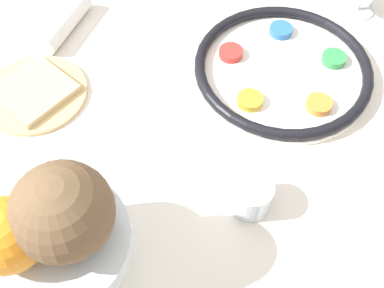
{
  "coord_description": "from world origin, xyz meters",
  "views": [
    {
      "loc": [
        0.32,
        0.32,
        1.36
      ],
      "look_at": [
        0.02,
        0.07,
        0.78
      ],
      "focal_mm": 42.0,
      "sensor_mm": 36.0,
      "label": 1
    }
  ],
  "objects_px": {
    "orange_fruit": "(7,235)",
    "napkin_roll": "(64,22)",
    "cup_near": "(251,196)",
    "seder_plate": "(282,69)",
    "bread_plate": "(35,92)",
    "fruit_stand": "(59,245)",
    "coconut": "(63,212)"
  },
  "relations": [
    {
      "from": "orange_fruit",
      "to": "napkin_roll",
      "type": "distance_m",
      "value": 0.52
    },
    {
      "from": "napkin_roll",
      "to": "cup_near",
      "type": "bearing_deg",
      "value": 81.76
    },
    {
      "from": "seder_plate",
      "to": "bread_plate",
      "type": "bearing_deg",
      "value": -43.0
    },
    {
      "from": "bread_plate",
      "to": "napkin_roll",
      "type": "bearing_deg",
      "value": -148.96
    },
    {
      "from": "napkin_roll",
      "to": "fruit_stand",
      "type": "bearing_deg",
      "value": 50.56
    },
    {
      "from": "napkin_roll",
      "to": "orange_fruit",
      "type": "bearing_deg",
      "value": 46.07
    },
    {
      "from": "seder_plate",
      "to": "cup_near",
      "type": "xyz_separation_m",
      "value": [
        0.26,
        0.12,
        0.01
      ]
    },
    {
      "from": "fruit_stand",
      "to": "orange_fruit",
      "type": "bearing_deg",
      "value": -27.98
    },
    {
      "from": "cup_near",
      "to": "coconut",
      "type": "bearing_deg",
      "value": -27.61
    },
    {
      "from": "orange_fruit",
      "to": "bread_plate",
      "type": "xyz_separation_m",
      "value": [
        -0.2,
        -0.28,
        -0.15
      ]
    },
    {
      "from": "seder_plate",
      "to": "orange_fruit",
      "type": "relative_size",
      "value": 3.7
    },
    {
      "from": "fruit_stand",
      "to": "orange_fruit",
      "type": "height_order",
      "value": "orange_fruit"
    },
    {
      "from": "seder_plate",
      "to": "coconut",
      "type": "height_order",
      "value": "coconut"
    },
    {
      "from": "napkin_roll",
      "to": "cup_near",
      "type": "height_order",
      "value": "cup_near"
    },
    {
      "from": "orange_fruit",
      "to": "coconut",
      "type": "distance_m",
      "value": 0.07
    },
    {
      "from": "coconut",
      "to": "cup_near",
      "type": "bearing_deg",
      "value": 152.39
    },
    {
      "from": "seder_plate",
      "to": "fruit_stand",
      "type": "distance_m",
      "value": 0.51
    },
    {
      "from": "seder_plate",
      "to": "napkin_roll",
      "type": "bearing_deg",
      "value": -65.3
    },
    {
      "from": "fruit_stand",
      "to": "seder_plate",
      "type": "bearing_deg",
      "value": 178.37
    },
    {
      "from": "seder_plate",
      "to": "coconut",
      "type": "relative_size",
      "value": 2.79
    },
    {
      "from": "bread_plate",
      "to": "cup_near",
      "type": "xyz_separation_m",
      "value": [
        -0.07,
        0.42,
        0.02
      ]
    },
    {
      "from": "coconut",
      "to": "cup_near",
      "type": "height_order",
      "value": "coconut"
    },
    {
      "from": "seder_plate",
      "to": "orange_fruit",
      "type": "height_order",
      "value": "orange_fruit"
    },
    {
      "from": "seder_plate",
      "to": "fruit_stand",
      "type": "xyz_separation_m",
      "value": [
        0.5,
        -0.01,
        0.07
      ]
    },
    {
      "from": "seder_plate",
      "to": "bread_plate",
      "type": "height_order",
      "value": "seder_plate"
    },
    {
      "from": "cup_near",
      "to": "seder_plate",
      "type": "bearing_deg",
      "value": -155.91
    },
    {
      "from": "napkin_roll",
      "to": "cup_near",
      "type": "distance_m",
      "value": 0.52
    },
    {
      "from": "bread_plate",
      "to": "orange_fruit",
      "type": "bearing_deg",
      "value": 53.58
    },
    {
      "from": "seder_plate",
      "to": "fruit_stand",
      "type": "height_order",
      "value": "fruit_stand"
    },
    {
      "from": "coconut",
      "to": "fruit_stand",
      "type": "bearing_deg",
      "value": -33.57
    },
    {
      "from": "fruit_stand",
      "to": "cup_near",
      "type": "height_order",
      "value": "fruit_stand"
    },
    {
      "from": "fruit_stand",
      "to": "cup_near",
      "type": "relative_size",
      "value": 2.97
    }
  ]
}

